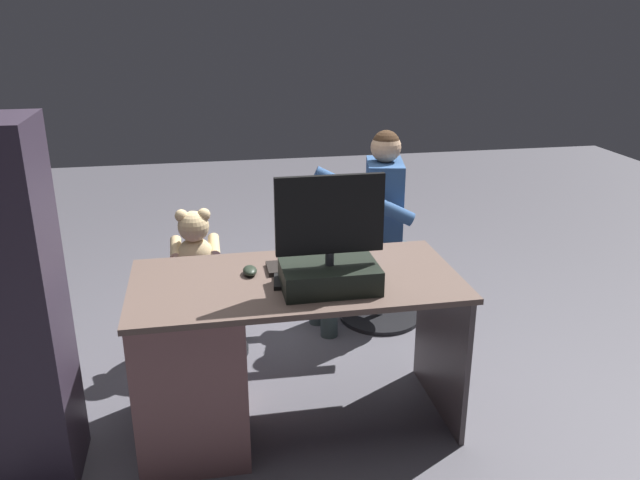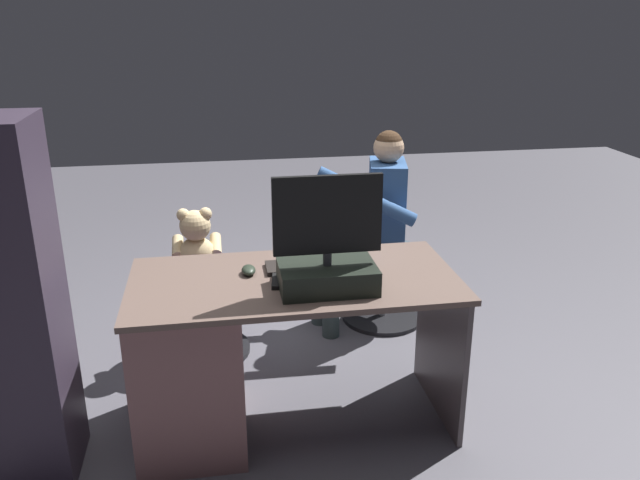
% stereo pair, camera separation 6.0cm
% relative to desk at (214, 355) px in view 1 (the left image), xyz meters
% --- Properties ---
extents(ground_plane, '(10.00, 10.00, 0.00)m').
position_rel_desk_xyz_m(ground_plane, '(-0.36, -0.42, -0.38)').
color(ground_plane, '#525058').
extents(desk, '(1.39, 0.69, 0.72)m').
position_rel_desk_xyz_m(desk, '(0.00, 0.00, 0.00)').
color(desk, brown).
rests_on(desk, ground_plane).
extents(monitor, '(0.43, 0.25, 0.47)m').
position_rel_desk_xyz_m(monitor, '(-0.48, 0.13, 0.46)').
color(monitor, black).
rests_on(monitor, desk).
extents(keyboard, '(0.42, 0.14, 0.02)m').
position_rel_desk_xyz_m(keyboard, '(-0.46, -0.10, 0.34)').
color(keyboard, black).
rests_on(keyboard, desk).
extents(computer_mouse, '(0.06, 0.10, 0.04)m').
position_rel_desk_xyz_m(computer_mouse, '(-0.17, -0.07, 0.35)').
color(computer_mouse, '#263024').
rests_on(computer_mouse, desk).
extents(cup, '(0.08, 0.08, 0.11)m').
position_rel_desk_xyz_m(cup, '(-0.66, -0.15, 0.39)').
color(cup, '#3372BF').
rests_on(cup, desk).
extents(tv_remote, '(0.06, 0.15, 0.02)m').
position_rel_desk_xyz_m(tv_remote, '(-0.29, 0.04, 0.34)').
color(tv_remote, black).
rests_on(tv_remote, desk).
extents(notebook_binder, '(0.28, 0.34, 0.02)m').
position_rel_desk_xyz_m(notebook_binder, '(-0.50, -0.03, 0.35)').
color(notebook_binder, beige).
rests_on(notebook_binder, desk).
extents(office_chair_teddy, '(0.51, 0.51, 0.47)m').
position_rel_desk_xyz_m(office_chair_teddy, '(0.06, -0.71, -0.13)').
color(office_chair_teddy, black).
rests_on(office_chair_teddy, ground_plane).
extents(teddy_bear, '(0.26, 0.26, 0.37)m').
position_rel_desk_xyz_m(teddy_bear, '(0.06, -0.72, 0.25)').
color(teddy_bear, '#DCBD89').
rests_on(teddy_bear, office_chair_teddy).
extents(visitor_chair, '(0.49, 0.49, 0.47)m').
position_rel_desk_xyz_m(visitor_chair, '(-1.02, -0.94, -0.13)').
color(visitor_chair, black).
rests_on(visitor_chair, ground_plane).
extents(person, '(0.57, 0.55, 1.16)m').
position_rel_desk_xyz_m(person, '(-0.93, -0.92, 0.29)').
color(person, '#325488').
rests_on(person, ground_plane).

